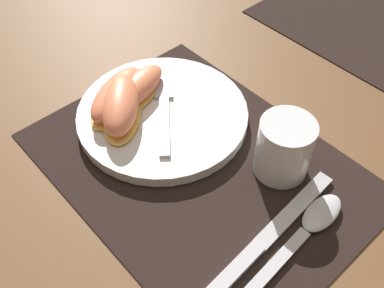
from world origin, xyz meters
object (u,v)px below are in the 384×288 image
(knife, at_px, (268,236))
(citrus_wedge_2, at_px, (121,105))
(fork, at_px, (164,102))
(citrus_wedge_1, at_px, (117,95))
(plate, at_px, (163,115))
(juice_glass, at_px, (283,151))
(citrus_wedge_0, at_px, (135,90))
(spoon, at_px, (309,227))

(knife, bearing_deg, citrus_wedge_2, -177.12)
(fork, height_order, citrus_wedge_1, citrus_wedge_1)
(plate, bearing_deg, fork, 131.68)
(knife, distance_m, fork, 0.25)
(juice_glass, height_order, citrus_wedge_2, juice_glass)
(juice_glass, xyz_separation_m, knife, (0.06, -0.09, -0.03))
(fork, xyz_separation_m, citrus_wedge_2, (-0.02, -0.06, 0.02))
(citrus_wedge_0, xyz_separation_m, citrus_wedge_2, (0.02, -0.04, 0.00))
(citrus_wedge_0, relative_size, citrus_wedge_2, 1.01)
(citrus_wedge_2, bearing_deg, juice_glass, 26.54)
(citrus_wedge_1, bearing_deg, plate, 33.78)
(fork, relative_size, citrus_wedge_2, 1.17)
(citrus_wedge_2, bearing_deg, citrus_wedge_1, 155.95)
(knife, distance_m, citrus_wedge_2, 0.26)
(juice_glass, height_order, fork, juice_glass)
(juice_glass, distance_m, citrus_wedge_1, 0.24)
(juice_glass, xyz_separation_m, spoon, (0.08, -0.04, -0.03))
(plate, distance_m, citrus_wedge_0, 0.05)
(knife, xyz_separation_m, citrus_wedge_1, (-0.28, -0.00, 0.03))
(plate, xyz_separation_m, citrus_wedge_2, (-0.03, -0.05, 0.03))
(knife, relative_size, citrus_wedge_2, 1.78)
(knife, bearing_deg, plate, 171.74)
(citrus_wedge_2, bearing_deg, citrus_wedge_0, 114.00)
(knife, bearing_deg, citrus_wedge_1, -179.39)
(citrus_wedge_0, distance_m, citrus_wedge_1, 0.03)
(knife, xyz_separation_m, citrus_wedge_2, (-0.26, -0.01, 0.03))
(citrus_wedge_0, bearing_deg, juice_glass, 16.47)
(fork, bearing_deg, citrus_wedge_0, -149.77)
(spoon, xyz_separation_m, citrus_wedge_2, (-0.29, -0.06, 0.03))
(plate, bearing_deg, spoon, 2.38)
(juice_glass, bearing_deg, citrus_wedge_2, -153.46)
(spoon, distance_m, fork, 0.27)
(knife, relative_size, citrus_wedge_1, 1.70)
(fork, relative_size, citrus_wedge_1, 1.11)
(citrus_wedge_0, distance_m, citrus_wedge_2, 0.04)
(juice_glass, height_order, spoon, juice_glass)
(fork, bearing_deg, plate, -48.32)
(plate, height_order, spoon, plate)
(juice_glass, height_order, knife, juice_glass)
(plate, bearing_deg, citrus_wedge_2, -124.25)
(knife, distance_m, citrus_wedge_1, 0.29)
(spoon, relative_size, fork, 1.30)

